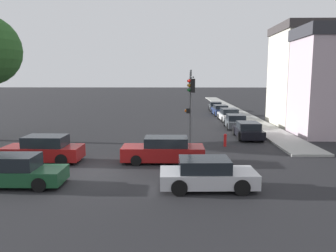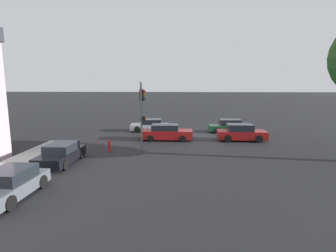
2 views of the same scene
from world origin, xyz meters
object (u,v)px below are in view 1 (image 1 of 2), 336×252
object	(u,v)px
parked_car_2	(229,115)
fire_hydrant	(225,140)
crossing_car_3	(164,150)
crossing_car_1	(44,150)
parked_car_1	(235,122)
parked_car_4	(215,107)
crossing_car_0	(207,174)
parked_car_0	(248,130)
crossing_car_2	(16,171)
traffic_signal	(191,93)
parked_car_3	(220,110)

from	to	relation	value
parked_car_2	fire_hydrant	world-z (taller)	parked_car_2
crossing_car_3	parked_car_2	distance (m)	19.92
crossing_car_1	fire_hydrant	xyz separation A→B (m)	(11.21, 4.64, -0.24)
crossing_car_3	fire_hydrant	distance (m)	6.20
parked_car_1	parked_car_4	world-z (taller)	parked_car_1
parked_car_2	crossing_car_0	bearing A→B (deg)	167.24
crossing_car_0	parked_car_4	size ratio (longest dim) A/B	1.04
crossing_car_3	fire_hydrant	xyz separation A→B (m)	(4.24, 4.52, -0.21)
fire_hydrant	parked_car_0	bearing A→B (deg)	54.37
parked_car_0	crossing_car_3	bearing A→B (deg)	140.27
parked_car_2	parked_car_4	world-z (taller)	parked_car_2
crossing_car_2	crossing_car_3	bearing A→B (deg)	32.81
crossing_car_3	parked_car_0	bearing A→B (deg)	-130.68
traffic_signal	crossing_car_1	size ratio (longest dim) A/B	1.21
fire_hydrant	crossing_car_0	bearing A→B (deg)	-103.34
parked_car_4	crossing_car_3	bearing A→B (deg)	169.57
crossing_car_0	parked_car_2	size ratio (longest dim) A/B	0.91
crossing_car_0	fire_hydrant	world-z (taller)	crossing_car_0
parked_car_3	parked_car_4	world-z (taller)	parked_car_3
crossing_car_3	parked_car_4	size ratio (longest dim) A/B	1.15
crossing_car_0	fire_hydrant	distance (m)	9.34
crossing_car_3	parked_car_3	xyz separation A→B (m)	(6.55, 24.33, -0.05)
crossing_car_0	fire_hydrant	xyz separation A→B (m)	(2.16, 9.09, -0.17)
traffic_signal	parked_car_1	size ratio (longest dim) A/B	1.36
crossing_car_1	parked_car_2	size ratio (longest dim) A/B	0.95
traffic_signal	fire_hydrant	xyz separation A→B (m)	(2.53, 0.86, -3.39)
parked_car_3	fire_hydrant	size ratio (longest dim) A/B	4.97
fire_hydrant	crossing_car_3	bearing A→B (deg)	-133.14
traffic_signal	parked_car_4	bearing A→B (deg)	-104.46
parked_car_1	parked_car_3	bearing A→B (deg)	1.33
crossing_car_1	crossing_car_2	bearing A→B (deg)	96.07
parked_car_1	crossing_car_2	bearing A→B (deg)	144.62
crossing_car_3	crossing_car_0	bearing A→B (deg)	114.04
crossing_car_0	parked_car_0	world-z (taller)	crossing_car_0
crossing_car_2	parked_car_1	world-z (taller)	crossing_car_2
parked_car_2	fire_hydrant	bearing A→B (deg)	168.52
parked_car_0	parked_car_4	distance (m)	22.38
crossing_car_1	crossing_car_3	world-z (taller)	crossing_car_1
parked_car_1	parked_car_2	world-z (taller)	parked_car_2
crossing_car_0	parked_car_2	xyz separation A→B (m)	(4.69, 23.30, 0.01)
crossing_car_0	crossing_car_1	bearing A→B (deg)	151.75
crossing_car_0	crossing_car_3	distance (m)	5.02
crossing_car_1	parked_car_0	world-z (taller)	crossing_car_1
crossing_car_3	traffic_signal	bearing A→B (deg)	-115.51
parked_car_0	fire_hydrant	distance (m)	4.01
crossing_car_0	crossing_car_2	distance (m)	8.66
crossing_car_2	crossing_car_3	world-z (taller)	crossing_car_3
parked_car_1	crossing_car_3	bearing A→B (deg)	155.03
crossing_car_1	traffic_signal	bearing A→B (deg)	-155.80
crossing_car_1	parked_car_2	xyz separation A→B (m)	(13.74, 18.85, -0.07)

